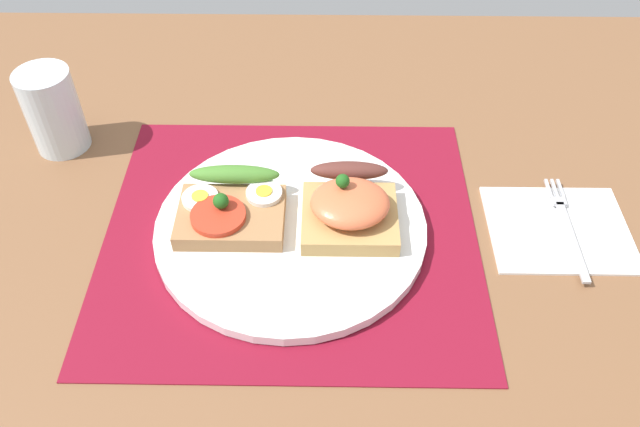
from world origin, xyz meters
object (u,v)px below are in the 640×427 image
at_px(sandwich_egg_tomato, 231,207).
at_px(sandwich_salmon, 350,204).
at_px(napkin, 559,228).
at_px(drinking_glass, 53,111).
at_px(plate, 291,227).
at_px(fork, 567,224).

xyz_separation_m(sandwich_egg_tomato, sandwich_salmon, (0.12, -0.00, 0.01)).
distance_m(napkin, drinking_glass, 0.57).
distance_m(sandwich_salmon, napkin, 0.22).
xyz_separation_m(plate, sandwich_salmon, (0.06, 0.01, 0.03)).
relative_size(plate, drinking_glass, 2.81).
bearing_deg(fork, plate, -178.05).
relative_size(sandwich_egg_tomato, drinking_glass, 1.09).
bearing_deg(drinking_glass, sandwich_egg_tomato, -31.24).
height_order(sandwich_egg_tomato, napkin, sandwich_egg_tomato).
bearing_deg(fork, napkin, -167.71).
xyz_separation_m(sandwich_egg_tomato, napkin, (0.34, -0.00, -0.03)).
bearing_deg(plate, napkin, 1.68).
bearing_deg(fork, sandwich_salmon, -179.70).
bearing_deg(sandwich_egg_tomato, drinking_glass, 148.76).
height_order(fork, drinking_glass, drinking_glass).
xyz_separation_m(sandwich_salmon, drinking_glass, (-0.34, 0.13, 0.01)).
relative_size(plate, napkin, 1.92).
bearing_deg(plate, drinking_glass, 153.23).
bearing_deg(drinking_glass, sandwich_salmon, -21.26).
relative_size(sandwich_salmon, drinking_glass, 1.04).
xyz_separation_m(napkin, fork, (0.01, 0.00, 0.00)).
relative_size(sandwich_egg_tomato, napkin, 0.74).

